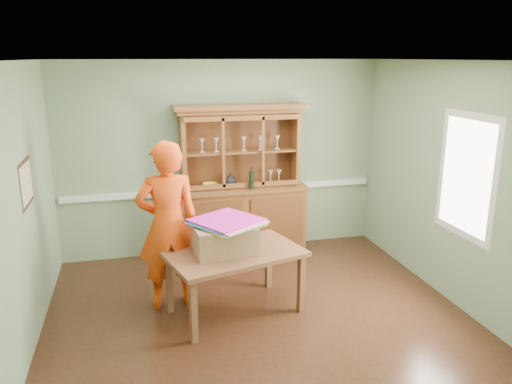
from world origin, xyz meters
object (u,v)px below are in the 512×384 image
object	(u,v)px
china_hutch	(242,203)
person	(168,225)
dining_table	(235,259)
cardboard_box	(224,239)

from	to	relation	value
china_hutch	person	distance (m)	1.71
dining_table	cardboard_box	xyz separation A→B (m)	(-0.11, 0.03, 0.23)
china_hutch	dining_table	bearing A→B (deg)	-104.99
china_hutch	dining_table	world-z (taller)	china_hutch
cardboard_box	person	world-z (taller)	person
dining_table	person	xyz separation A→B (m)	(-0.67, 0.35, 0.32)
china_hutch	cardboard_box	distance (m)	1.71
china_hutch	dining_table	xyz separation A→B (m)	(-0.44, -1.64, -0.12)
dining_table	cardboard_box	distance (m)	0.26
dining_table	cardboard_box	size ratio (longest dim) A/B	2.50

